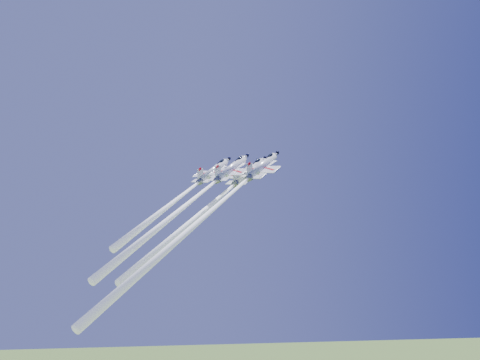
{
  "coord_description": "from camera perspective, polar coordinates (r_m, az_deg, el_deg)",
  "views": [
    {
      "loc": [
        -17.18,
        -123.74,
        75.9
      ],
      "look_at": [
        0.0,
        0.0,
        91.28
      ],
      "focal_mm": 40.0,
      "sensor_mm": 36.0,
      "label": 1
    }
  ],
  "objects": [
    {
      "name": "jet_lead",
      "position": [
        118.18,
        -3.2,
        -2.72
      ],
      "size": [
        29.52,
        33.32,
        37.94
      ],
      "rotation": [
        0.55,
        0.08,
        -0.72
      ],
      "color": "white"
    },
    {
      "name": "jet_right",
      "position": [
        104.88,
        -3.59,
        -3.74
      ],
      "size": [
        33.44,
        38.14,
        45.04
      ],
      "rotation": [
        0.55,
        0.08,
        -0.72
      ],
      "color": "white"
    },
    {
      "name": "jet_left",
      "position": [
        118.98,
        -6.1,
        -1.56
      ],
      "size": [
        23.0,
        25.8,
        28.86
      ],
      "rotation": [
        0.55,
        0.08,
        -0.72
      ],
      "color": "white"
    },
    {
      "name": "jet_slot",
      "position": [
        108.89,
        -5.5,
        -2.46
      ],
      "size": [
        27.12,
        30.68,
        35.15
      ],
      "rotation": [
        0.55,
        0.08,
        -0.72
      ],
      "color": "white"
    }
  ]
}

